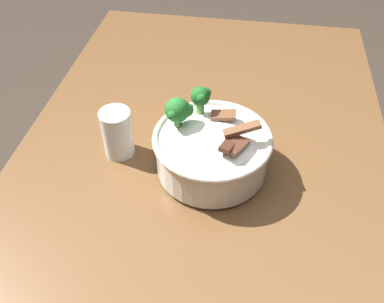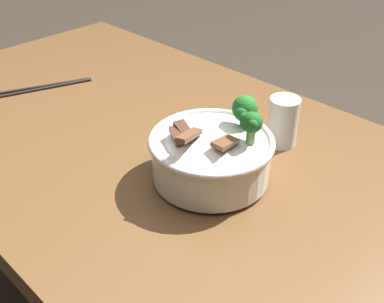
% 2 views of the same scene
% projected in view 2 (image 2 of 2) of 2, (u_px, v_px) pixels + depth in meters
% --- Properties ---
extents(dining_table, '(1.57, 0.79, 0.80)m').
position_uv_depth(dining_table, '(174.00, 185.00, 1.01)').
color(dining_table, brown).
rests_on(dining_table, ground).
extents(rice_bowl, '(0.23, 0.23, 0.15)m').
position_uv_depth(rice_bowl, '(212.00, 152.00, 0.84)').
color(rice_bowl, silver).
rests_on(rice_bowl, dining_table).
extents(drinking_glass, '(0.06, 0.06, 0.10)m').
position_uv_depth(drinking_glass, '(282.00, 125.00, 0.95)').
color(drinking_glass, white).
rests_on(drinking_glass, dining_table).
extents(chopsticks_pair, '(0.11, 0.22, 0.01)m').
position_uv_depth(chopsticks_pair, '(46.00, 87.00, 1.20)').
color(chopsticks_pair, '#28231E').
rests_on(chopsticks_pair, dining_table).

